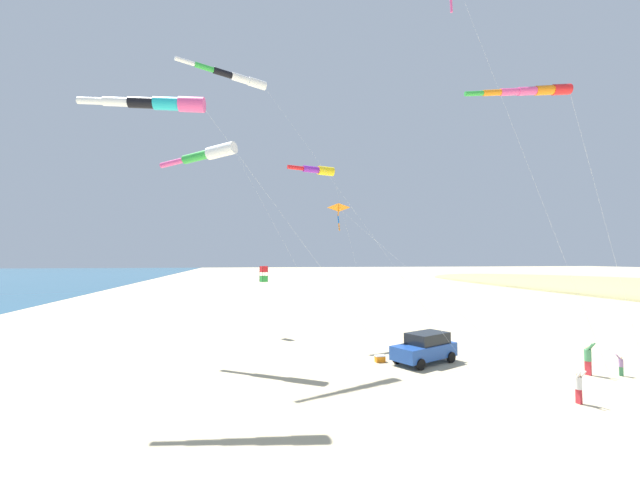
% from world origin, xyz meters
% --- Properties ---
extents(ground_plane, '(600.00, 600.00, 0.00)m').
position_xyz_m(ground_plane, '(0.00, 0.00, 0.00)').
color(ground_plane, '#C6B58C').
extents(parked_car, '(4.68, 3.50, 1.85)m').
position_xyz_m(parked_car, '(6.16, -5.42, 0.95)').
color(parked_car, '#1E479E').
rests_on(parked_car, ground_plane).
extents(cooler_box, '(0.62, 0.42, 0.42)m').
position_xyz_m(cooler_box, '(8.88, -6.16, 0.21)').
color(cooler_box, orange).
rests_on(cooler_box, ground_plane).
extents(person_adult_flyer, '(0.57, 0.64, 1.83)m').
position_xyz_m(person_adult_flyer, '(-1.58, -1.11, 1.00)').
color(person_adult_flyer, '#B72833').
rests_on(person_adult_flyer, ground_plane).
extents(person_child_green_jacket, '(0.38, 0.47, 1.52)m').
position_xyz_m(person_child_green_jacket, '(2.64, 2.60, 0.83)').
color(person_child_green_jacket, '#B72833').
rests_on(person_child_green_jacket, ground_plane).
extents(person_child_grey_jacket, '(0.42, 0.39, 1.17)m').
position_xyz_m(person_child_grey_jacket, '(-3.23, -0.62, 0.64)').
color(person_child_grey_jacket, '#3D7F51').
rests_on(person_child_grey_jacket, ground_plane).
extents(kite_windsock_rainbow_low_near, '(17.63, 7.95, 19.80)m').
position_xyz_m(kite_windsock_rainbow_low_near, '(18.04, -10.25, 19.39)').
color(kite_windsock_rainbow_low_near, white).
rests_on(kite_windsock_rainbow_low_near, ground_plane).
extents(kite_windsock_long_streamer_left, '(12.19, 7.71, 14.29)m').
position_xyz_m(kite_windsock_long_streamer_left, '(19.83, -9.75, 13.64)').
color(kite_windsock_long_streamer_left, white).
rests_on(kite_windsock_long_streamer_left, ground_plane).
extents(kite_box_teal_far_right, '(5.98, 8.42, 5.89)m').
position_xyz_m(kite_box_teal_far_right, '(15.56, -16.59, 5.21)').
color(kite_box_teal_far_right, red).
rests_on(kite_box_teal_far_right, ground_plane).
extents(kite_delta_red_high_left, '(9.85, 8.28, 10.54)m').
position_xyz_m(kite_delta_red_high_left, '(10.55, -9.97, 10.19)').
color(kite_delta_red_high_left, orange).
rests_on(kite_delta_red_high_left, ground_plane).
extents(kite_windsock_black_fish_shape, '(17.83, 6.09, 14.70)m').
position_xyz_m(kite_windsock_black_fish_shape, '(21.68, -2.82, 14.33)').
color(kite_windsock_black_fish_shape, '#EF4C93').
rests_on(kite_windsock_black_fish_shape, ground_plane).
extents(kite_windsock_magenta_far_left, '(5.81, 6.72, 14.39)m').
position_xyz_m(kite_windsock_magenta_far_left, '(11.19, -14.79, 14.01)').
color(kite_windsock_magenta_far_left, yellow).
rests_on(kite_windsock_magenta_far_left, ground_plane).
extents(kite_windsock_long_streamer_right, '(9.75, 1.07, 14.37)m').
position_xyz_m(kite_windsock_long_streamer_right, '(4.91, 2.95, 13.98)').
color(kite_windsock_long_streamer_right, red).
rests_on(kite_windsock_long_streamer_right, ground_plane).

